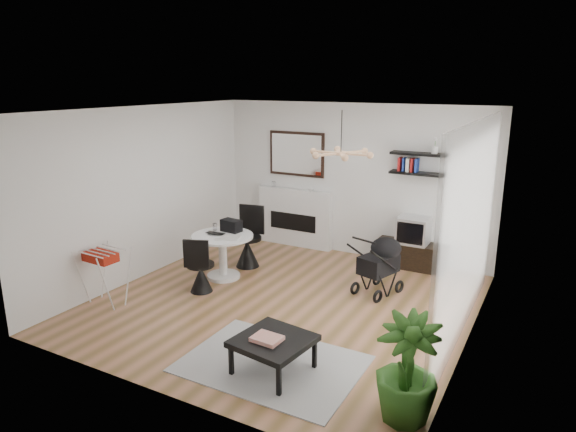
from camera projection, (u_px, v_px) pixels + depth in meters
The scene contains 25 objects.
floor at pixel (283, 303), 7.32m from camera, with size 5.00×5.00×0.00m, color brown.
ceiling at pixel (283, 110), 6.62m from camera, with size 5.00×5.00×0.00m, color white.
wall_back at pixel (352, 180), 9.09m from camera, with size 5.00×5.00×0.00m, color white.
wall_left at pixel (146, 192), 8.13m from camera, with size 5.00×5.00×0.00m, color white.
wall_right at pixel (475, 237), 5.81m from camera, with size 5.00×5.00×0.00m, color white.
sheer_curtain at pixel (469, 232), 6.03m from camera, with size 0.04×3.60×2.60m, color white.
fireplace at pixel (295, 210), 9.70m from camera, with size 1.50×0.17×2.16m.
shelf_lower at pixel (417, 173), 8.36m from camera, with size 0.90×0.25×0.04m, color black.
shelf_upper at pixel (419, 154), 8.28m from camera, with size 0.90×0.25×0.04m, color black.
pendant_lamp at pixel (341, 153), 6.69m from camera, with size 0.90×0.90×0.10m, color tan, non-canonical shape.
tv_console at pixel (411, 255), 8.65m from camera, with size 1.16×0.41×0.43m, color black.
crt_tv at pixel (413, 230), 8.52m from camera, with size 0.51×0.44×0.44m.
dining_table at pixel (223, 250), 8.13m from camera, with size 0.98×0.98×0.71m.
laptop at pixel (214, 234), 8.06m from camera, with size 0.32×0.20×0.02m, color black.
black_bag at pixel (231, 226), 8.24m from camera, with size 0.32×0.19×0.19m, color black.
newspaper at pixel (228, 238), 7.91m from camera, with size 0.35×0.29×0.01m, color silver.
drinking_glass at pixel (215, 227), 8.32m from camera, with size 0.07×0.07×0.11m, color white.
chair_far at pixel (248, 248), 8.69m from camera, with size 0.50×0.52×1.02m.
chair_near at pixel (201, 275), 7.63m from camera, with size 0.46×0.47×0.87m.
drying_rack at pixel (105, 276), 7.18m from camera, with size 0.56×0.53×0.81m.
stroller at pixel (380, 267), 7.59m from camera, with size 0.67×0.84×0.93m.
rug at pixel (272, 364), 5.73m from camera, with size 1.94×1.40×0.01m, color gray.
coffee_table at pixel (273, 342), 5.50m from camera, with size 0.85×0.85×0.39m.
magazines at pixel (267, 339), 5.44m from camera, with size 0.31×0.24×0.04m, color #DD4E37.
potted_plant at pixel (407, 369), 4.69m from camera, with size 0.58×0.58×1.04m, color #275919.
Camera 1 is at (3.30, -5.89, 3.08)m, focal length 32.00 mm.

